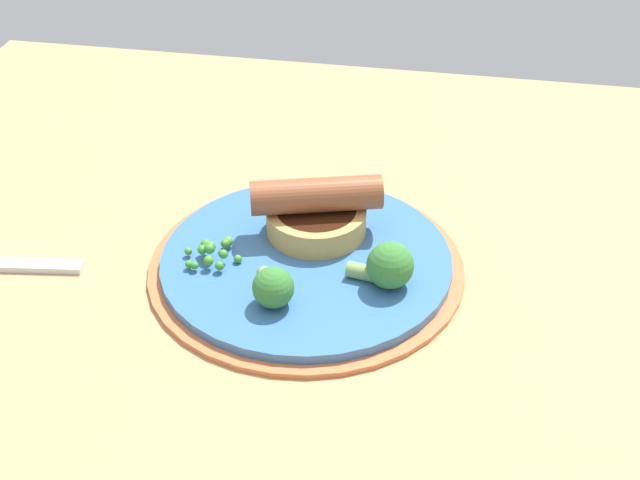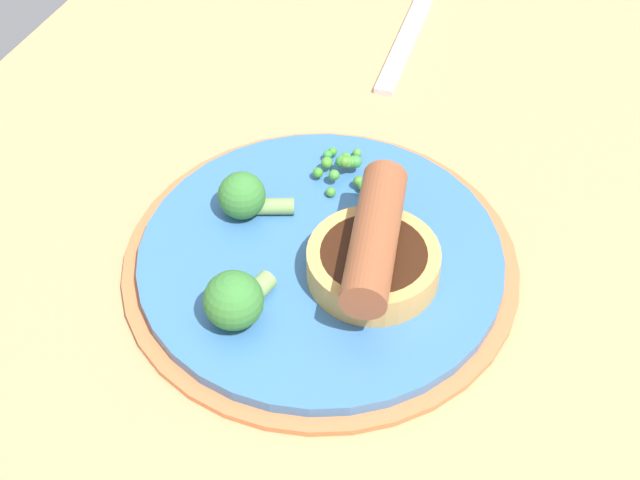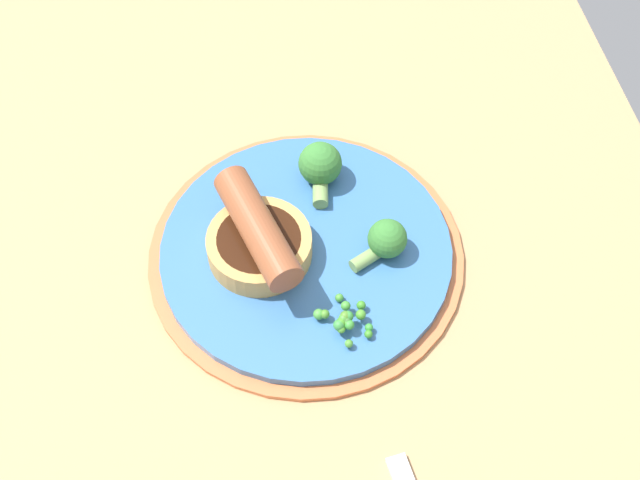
{
  "view_description": "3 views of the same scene",
  "coord_description": "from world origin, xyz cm",
  "px_view_note": "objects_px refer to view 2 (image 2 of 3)",
  "views": [
    {
      "loc": [
        8.32,
        -67.08,
        51.89
      ],
      "look_at": [
        -3.13,
        -4.38,
        6.58
      ],
      "focal_mm": 50.0,
      "sensor_mm": 36.0,
      "label": 1
    },
    {
      "loc": [
        41.69,
        17.97,
        60.69
      ],
      "look_at": [
        -4.34,
        -4.12,
        6.09
      ],
      "focal_mm": 60.0,
      "sensor_mm": 36.0,
      "label": 2
    },
    {
      "loc": [
        -48.66,
        2.37,
        70.26
      ],
      "look_at": [
        -4.72,
        -5.34,
        5.81
      ],
      "focal_mm": 50.0,
      "sensor_mm": 36.0,
      "label": 3
    }
  ],
  "objects_px": {
    "sausage_pudding": "(380,256)",
    "broccoli_floret_far": "(235,300)",
    "fork": "(410,32)",
    "broccoli_floret_near": "(245,196)",
    "dinner_plate": "(321,263)",
    "pea_pile": "(345,166)"
  },
  "relations": [
    {
      "from": "pea_pile",
      "to": "broccoli_floret_near",
      "type": "bearing_deg",
      "value": -35.97
    },
    {
      "from": "broccoli_floret_far",
      "to": "fork",
      "type": "relative_size",
      "value": 0.33
    },
    {
      "from": "fork",
      "to": "dinner_plate",
      "type": "bearing_deg",
      "value": 2.01
    },
    {
      "from": "dinner_plate",
      "to": "sausage_pudding",
      "type": "height_order",
      "value": "sausage_pudding"
    },
    {
      "from": "dinner_plate",
      "to": "broccoli_floret_far",
      "type": "distance_m",
      "value": 0.09
    },
    {
      "from": "broccoli_floret_far",
      "to": "fork",
      "type": "bearing_deg",
      "value": -166.85
    },
    {
      "from": "broccoli_floret_near",
      "to": "fork",
      "type": "height_order",
      "value": "broccoli_floret_near"
    },
    {
      "from": "broccoli_floret_far",
      "to": "dinner_plate",
      "type": "bearing_deg",
      "value": 170.48
    },
    {
      "from": "pea_pile",
      "to": "broccoli_floret_near",
      "type": "relative_size",
      "value": 0.98
    },
    {
      "from": "pea_pile",
      "to": "broccoli_floret_near",
      "type": "xyz_separation_m",
      "value": [
        0.07,
        -0.05,
        0.01
      ]
    },
    {
      "from": "broccoli_floret_far",
      "to": "fork",
      "type": "height_order",
      "value": "broccoli_floret_far"
    },
    {
      "from": "broccoli_floret_near",
      "to": "broccoli_floret_far",
      "type": "relative_size",
      "value": 0.92
    },
    {
      "from": "pea_pile",
      "to": "broccoli_floret_far",
      "type": "relative_size",
      "value": 0.9
    },
    {
      "from": "sausage_pudding",
      "to": "pea_pile",
      "type": "xyz_separation_m",
      "value": [
        -0.08,
        -0.06,
        -0.01
      ]
    },
    {
      "from": "dinner_plate",
      "to": "sausage_pudding",
      "type": "relative_size",
      "value": 2.3
    },
    {
      "from": "pea_pile",
      "to": "broccoli_floret_far",
      "type": "xyz_separation_m",
      "value": [
        0.16,
        -0.01,
        0.01
      ]
    },
    {
      "from": "dinner_plate",
      "to": "broccoli_floret_near",
      "type": "relative_size",
      "value": 5.24
    },
    {
      "from": "dinner_plate",
      "to": "fork",
      "type": "bearing_deg",
      "value": -170.28
    },
    {
      "from": "pea_pile",
      "to": "fork",
      "type": "distance_m",
      "value": 0.21
    },
    {
      "from": "sausage_pudding",
      "to": "broccoli_floret_far",
      "type": "height_order",
      "value": "sausage_pudding"
    },
    {
      "from": "dinner_plate",
      "to": "pea_pile",
      "type": "bearing_deg",
      "value": -166.83
    },
    {
      "from": "broccoli_floret_near",
      "to": "fork",
      "type": "distance_m",
      "value": 0.28
    }
  ]
}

